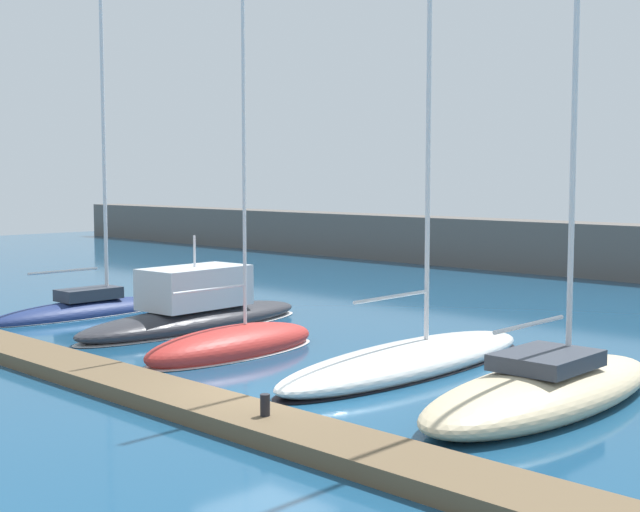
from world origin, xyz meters
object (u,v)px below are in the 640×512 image
object	(u,v)px
sailboat_sand_fifth	(545,387)
sailboat_white_fourth	(410,359)
dock_bollard	(265,405)
sailboat_red_third	(233,345)
motorboat_charcoal_second	(196,310)
sailboat_navy_nearest	(85,308)

from	to	relation	value
sailboat_sand_fifth	sailboat_white_fourth	bearing A→B (deg)	77.69
sailboat_sand_fifth	dock_bollard	bearing A→B (deg)	151.87
sailboat_red_third	motorboat_charcoal_second	bearing A→B (deg)	62.20
dock_bollard	sailboat_white_fourth	bearing A→B (deg)	104.28
sailboat_navy_nearest	motorboat_charcoal_second	distance (m)	5.25
sailboat_navy_nearest	sailboat_sand_fifth	bearing A→B (deg)	-89.96
motorboat_charcoal_second	dock_bollard	size ratio (longest dim) A/B	22.00
motorboat_charcoal_second	dock_bollard	distance (m)	12.88
motorboat_charcoal_second	dock_bollard	xyz separation A→B (m)	(11.04, -6.63, -0.03)
sailboat_navy_nearest	sailboat_red_third	size ratio (longest dim) A/B	1.58
motorboat_charcoal_second	sailboat_sand_fifth	distance (m)	13.95
sailboat_navy_nearest	sailboat_white_fourth	world-z (taller)	sailboat_white_fourth
motorboat_charcoal_second	sailboat_red_third	distance (m)	4.86
motorboat_charcoal_second	sailboat_red_third	xyz separation A→B (m)	(4.41, -2.01, -0.33)
sailboat_red_third	sailboat_sand_fifth	distance (m)	9.58
sailboat_navy_nearest	sailboat_sand_fifth	xyz separation A→B (m)	(19.00, 0.46, 0.17)
sailboat_red_third	sailboat_white_fourth	distance (m)	5.34
sailboat_white_fourth	sailboat_sand_fifth	size ratio (longest dim) A/B	1.01
sailboat_navy_nearest	dock_bollard	distance (m)	16.98
sailboat_white_fourth	sailboat_sand_fifth	world-z (taller)	sailboat_white_fourth
motorboat_charcoal_second	sailboat_sand_fifth	xyz separation A→B (m)	(13.92, -0.82, -0.15)
sailboat_sand_fifth	motorboat_charcoal_second	bearing A→B (deg)	84.89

